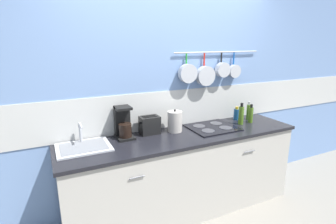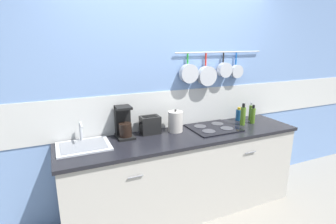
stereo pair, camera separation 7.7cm
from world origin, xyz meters
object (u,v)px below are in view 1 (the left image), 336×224
kettle (175,121)px  bottle_hot_sauce (251,114)px  bottle_vinegar (249,112)px  toaster (150,125)px  bottle_dish_soap (237,114)px  bottle_olive_oil (241,115)px  coffee_maker (123,125)px

kettle → bottle_hot_sauce: bearing=-6.6°
bottle_vinegar → kettle: bearing=179.8°
bottle_hot_sauce → bottle_vinegar: bearing=59.4°
toaster → bottle_dish_soap: size_ratio=1.34×
bottle_vinegar → bottle_hot_sauce: bearing=-120.6°
bottle_olive_oil → bottle_hot_sauce: bearing=1.2°
bottle_olive_oil → bottle_vinegar: 0.24m
toaster → kettle: (0.27, -0.05, 0.02)m
bottle_olive_oil → bottle_vinegar: size_ratio=1.13×
kettle → bottle_olive_oil: bearing=-8.1°
coffee_maker → kettle: 0.56m
coffee_maker → toaster: (0.28, -0.01, -0.04)m
toaster → bottle_vinegar: bottle_vinegar is taller
bottle_hot_sauce → bottle_vinegar: 0.13m
coffee_maker → bottle_hot_sauce: size_ratio=1.44×
coffee_maker → bottle_vinegar: bearing=-2.4°
coffee_maker → bottle_olive_oil: size_ratio=1.25×
toaster → bottle_olive_oil: (1.09, -0.16, 0.02)m
toaster → kettle: 0.28m
coffee_maker → kettle: coffee_maker is taller
kettle → bottle_olive_oil: bottle_olive_oil is taller
toaster → bottle_olive_oil: bearing=-8.5°
toaster → bottle_olive_oil: bottle_olive_oil is taller
bottle_olive_oil → bottle_hot_sauce: size_ratio=1.15×
kettle → bottle_dish_soap: bearing=3.4°
coffee_maker → kettle: (0.55, -0.06, -0.02)m
coffee_maker → toaster: bearing=-2.8°
coffee_maker → bottle_dish_soap: (1.44, -0.01, -0.06)m
bottle_dish_soap → bottle_vinegar: size_ratio=0.72×
bottle_dish_soap → bottle_hot_sauce: 0.18m
toaster → bottle_hot_sauce: (1.24, -0.16, 0.00)m
coffee_maker → bottle_olive_oil: 1.38m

